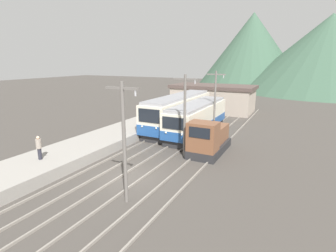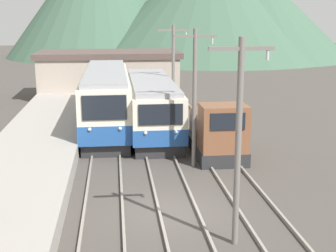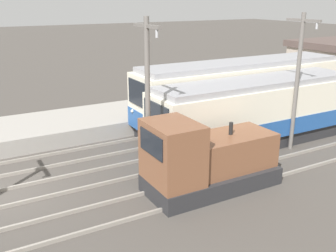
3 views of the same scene
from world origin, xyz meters
name	(u,v)px [view 3 (image 3 of 3)]	position (x,y,z in m)	size (l,w,h in m)	color
ground_plane	(6,197)	(0.00, 0.00, 0.00)	(200.00, 200.00, 0.00)	#47423D
track_center	(7,197)	(0.20, 0.00, 0.07)	(1.54, 60.00, 0.14)	gray
track_right	(21,237)	(3.20, 0.00, 0.07)	(1.54, 60.00, 0.14)	gray
commuter_train_left	(241,96)	(-2.60, 13.56, 1.79)	(2.84, 13.39, 3.86)	#28282B
commuter_train_center	(256,114)	(0.20, 12.23, 1.59)	(2.84, 11.68, 3.40)	#28282B
shunting_locomotive	(206,161)	(3.20, 7.06, 1.21)	(2.40, 5.39, 3.00)	#28282B
catenary_mast_mid	(148,97)	(1.71, 5.30, 3.64)	(2.00, 0.20, 6.65)	slate
catenary_mast_far	(297,78)	(1.71, 13.31, 3.64)	(2.00, 0.20, 6.65)	slate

